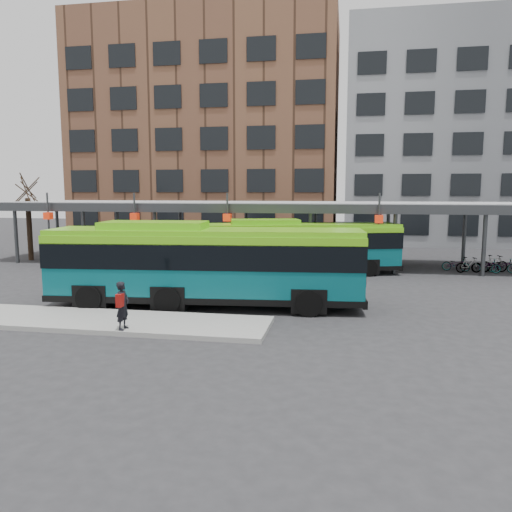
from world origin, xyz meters
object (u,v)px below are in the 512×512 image
at_px(bus_rear, 297,246).
at_px(bus_front, 204,263).
at_px(pedestrian, 123,305).
at_px(tree, 29,226).

bearing_deg(bus_rear, bus_front, -124.73).
height_order(bus_front, pedestrian, bus_front).
bearing_deg(pedestrian, bus_front, -16.33).
bearing_deg(bus_rear, pedestrian, -124.94).
distance_m(bus_front, bus_rear, 9.53).
bearing_deg(bus_front, pedestrian, -114.69).
distance_m(tree, pedestrian, 21.86).
xyz_separation_m(tree, bus_rear, (19.33, -2.67, -0.73)).
bearing_deg(tree, bus_rear, -7.85).
relative_size(tree, pedestrian, 3.33).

